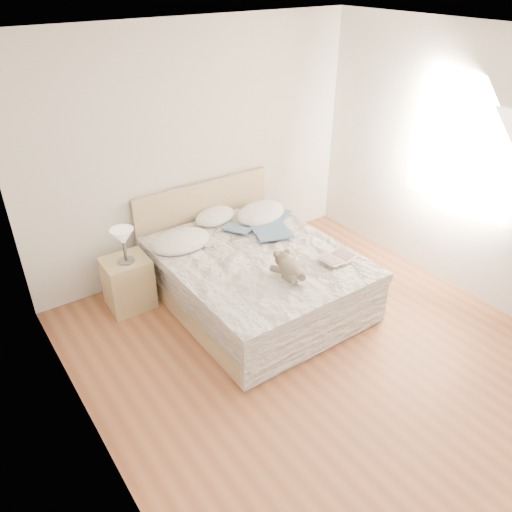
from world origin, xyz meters
The scene contains 16 objects.
floor centered at (0.00, 0.00, 0.00)m, with size 4.00×4.50×0.00m, color brown.
ceiling centered at (0.00, 0.00, 2.70)m, with size 4.00×4.50×0.00m, color white.
wall_back centered at (0.00, 2.25, 1.35)m, with size 4.00×0.02×2.70m, color silver.
wall_left centered at (-2.00, 0.00, 1.35)m, with size 0.02×4.50×2.70m, color silver.
wall_right centered at (2.00, 0.00, 1.35)m, with size 0.02×4.50×2.70m, color silver.
window centered at (1.99, 0.30, 1.45)m, with size 0.02×1.30×1.10m, color white.
bed centered at (0.00, 1.19, 0.31)m, with size 1.72×2.14×1.00m.
nightstand centered at (-1.13, 1.83, 0.28)m, with size 0.45×0.40×0.56m, color tan.
table_lamp centered at (-1.12, 1.79, 0.82)m, with size 0.29×0.29×0.36m.
pillow_left centered at (-0.54, 1.72, 0.64)m, with size 0.64×0.45×0.19m, color white.
pillow_middle centered at (0.05, 2.01, 0.64)m, with size 0.52×0.37×0.16m, color white.
pillow_right centered at (0.52, 1.77, 0.64)m, with size 0.67×0.47×0.20m, color white.
blouse centered at (0.40, 1.45, 0.63)m, with size 0.60×0.64×0.02m, color #354F6E, non-canonical shape.
photo_book centered at (-0.41, 1.60, 0.63)m, with size 0.34×0.24×0.03m, color silver.
childrens_book centered at (0.56, 0.54, 0.63)m, with size 0.37×0.25×0.02m, color beige.
teddy_bear centered at (-0.03, 0.55, 0.65)m, with size 0.25×0.35×0.19m, color #6C6050, non-canonical shape.
Camera 1 is at (-2.50, -2.43, 3.17)m, focal length 35.00 mm.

